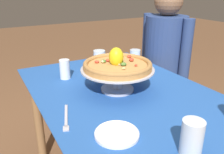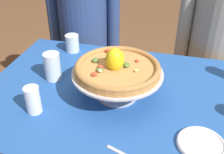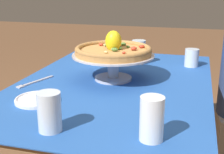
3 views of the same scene
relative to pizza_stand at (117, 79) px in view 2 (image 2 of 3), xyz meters
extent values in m
cylinder|color=olive|center=(-0.53, 0.37, -0.46)|extent=(0.06, 0.06, 0.68)
cube|color=olive|center=(0.03, 0.02, -0.10)|extent=(1.25, 0.83, 0.02)
cube|color=#23519E|center=(0.03, 0.02, -0.09)|extent=(1.29, 0.87, 0.00)
cylinder|color=#B7B7C1|center=(0.00, 0.00, -0.08)|extent=(0.18, 0.18, 0.01)
cylinder|color=#B7B7C1|center=(0.00, 0.00, -0.02)|extent=(0.05, 0.05, 0.10)
cylinder|color=#B7B7C1|center=(0.00, 0.00, 0.03)|extent=(0.38, 0.38, 0.01)
cylinder|color=#BC8447|center=(0.00, 0.00, 0.05)|extent=(0.36, 0.36, 0.02)
torus|color=#A6743E|center=(0.00, 0.00, 0.06)|extent=(0.36, 0.36, 0.02)
ellipsoid|color=#C63D28|center=(-0.01, 0.09, 0.07)|extent=(0.04, 0.04, 0.02)
ellipsoid|color=#4C7533|center=(-0.10, 0.02, 0.07)|extent=(0.03, 0.03, 0.02)
ellipsoid|color=#4C7533|center=(0.04, 0.01, 0.07)|extent=(0.03, 0.03, 0.02)
ellipsoid|color=#C63D28|center=(-0.07, -0.02, 0.06)|extent=(0.03, 0.02, 0.01)
ellipsoid|color=tan|center=(0.08, -0.01, 0.06)|extent=(0.02, 0.02, 0.01)
ellipsoid|color=#C63D28|center=(0.07, 0.07, 0.06)|extent=(0.02, 0.02, 0.01)
ellipsoid|color=#996B42|center=(0.00, 0.00, 0.07)|extent=(0.03, 0.03, 0.02)
ellipsoid|color=#996B42|center=(-0.06, -0.05, 0.06)|extent=(0.02, 0.02, 0.01)
ellipsoid|color=#4C7533|center=(-0.01, 0.03, 0.07)|extent=(0.04, 0.04, 0.02)
ellipsoid|color=#C63D28|center=(-0.07, 0.12, 0.06)|extent=(0.03, 0.03, 0.01)
ellipsoid|color=beige|center=(0.01, 0.00, 0.06)|extent=(0.02, 0.02, 0.01)
ellipsoid|color=#4C7533|center=(-0.06, -0.05, 0.07)|extent=(0.03, 0.03, 0.02)
ellipsoid|color=#C63D28|center=(-0.07, -0.08, 0.06)|extent=(0.03, 0.03, 0.01)
ellipsoid|color=beige|center=(0.00, 0.00, 0.07)|extent=(0.03, 0.04, 0.02)
ellipsoid|color=beige|center=(-0.06, -0.05, 0.07)|extent=(0.04, 0.04, 0.02)
ellipsoid|color=#4C7533|center=(-0.06, 0.06, 0.06)|extent=(0.02, 0.02, 0.01)
ellipsoid|color=yellow|center=(-0.01, 0.00, 0.09)|extent=(0.09, 0.09, 0.10)
cylinder|color=silver|center=(-0.35, 0.35, -0.04)|extent=(0.08, 0.08, 0.10)
cylinder|color=silver|center=(-0.35, 0.35, -0.05)|extent=(0.07, 0.07, 0.07)
cylinder|color=white|center=(-0.30, -0.19, -0.03)|extent=(0.06, 0.06, 0.12)
cylinder|color=silver|center=(-0.30, -0.19, -0.05)|extent=(0.05, 0.05, 0.08)
cylinder|color=silver|center=(-0.33, 0.06, -0.02)|extent=(0.08, 0.08, 0.13)
cylinder|color=silver|center=(-0.33, 0.06, -0.05)|extent=(0.07, 0.07, 0.08)
cylinder|color=white|center=(0.35, -0.21, -0.08)|extent=(0.17, 0.17, 0.01)
torus|color=white|center=(0.35, -0.21, -0.08)|extent=(0.17, 0.17, 0.01)
cube|color=gray|center=(-0.39, 0.67, -0.58)|extent=(0.32, 0.35, 0.45)
cylinder|color=navy|center=(-0.39, 0.67, -0.07)|extent=(0.36, 0.36, 0.58)
cylinder|color=navy|center=(-0.59, 0.64, -0.02)|extent=(0.08, 0.08, 0.49)
cylinder|color=navy|center=(-0.20, 0.69, -0.02)|extent=(0.08, 0.08, 0.49)
cube|color=gray|center=(0.46, 0.67, -0.57)|extent=(0.32, 0.35, 0.45)
cylinder|color=gray|center=(0.46, 0.67, -0.05)|extent=(0.39, 0.39, 0.59)
cylinder|color=gray|center=(0.25, 0.65, -0.01)|extent=(0.08, 0.08, 0.50)
camera|label=1|loc=(1.00, -0.59, 0.44)|focal=37.92mm
camera|label=2|loc=(0.23, -0.95, 0.64)|focal=44.11mm
camera|label=3|loc=(1.35, 0.37, 0.36)|focal=49.31mm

